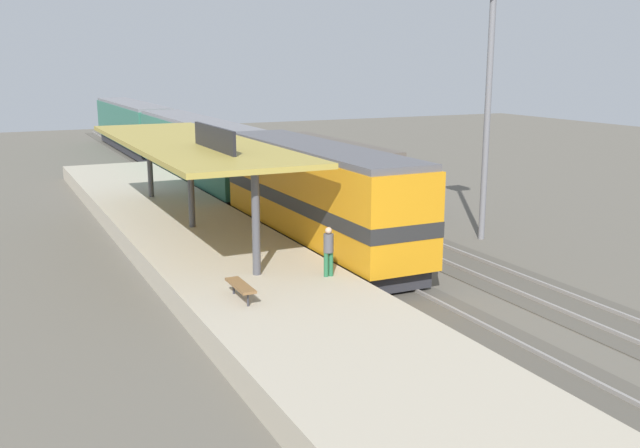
{
  "coord_description": "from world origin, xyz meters",
  "views": [
    {
      "loc": [
        -12.85,
        -30.21,
        8.05
      ],
      "look_at": [
        -1.38,
        -6.28,
        2.0
      ],
      "focal_mm": 40.34,
      "sensor_mm": 36.0,
      "label": 1
    }
  ],
  "objects": [
    {
      "name": "platform_bench",
      "position": [
        -6.0,
        -10.31,
        1.34
      ],
      "size": [
        0.44,
        1.7,
        0.5
      ],
      "color": "#333338",
      "rests_on": "platform"
    },
    {
      "name": "locomotive",
      "position": [
        0.0,
        -3.08,
        2.41
      ],
      "size": [
        2.93,
        14.43,
        4.44
      ],
      "color": "#28282D",
      "rests_on": "track_near"
    },
    {
      "name": "ground_plane",
      "position": [
        2.0,
        0.0,
        0.0
      ],
      "size": [
        120.0,
        120.0,
        0.0
      ],
      "primitive_type": "plane",
      "color": "#5B564C"
    },
    {
      "name": "track_far",
      "position": [
        4.6,
        0.0,
        0.03
      ],
      "size": [
        3.2,
        110.0,
        0.16
      ],
      "color": "#4E4941",
      "rests_on": "ground"
    },
    {
      "name": "freight_car",
      "position": [
        4.6,
        5.15,
        1.97
      ],
      "size": [
        2.8,
        12.0,
        3.54
      ],
      "color": "#28282D",
      "rests_on": "track_far"
    },
    {
      "name": "person_waiting",
      "position": [
        -2.48,
        -9.25,
        1.85
      ],
      "size": [
        0.34,
        0.34,
        1.71
      ],
      "color": "#23603D",
      "rests_on": "platform"
    },
    {
      "name": "platform",
      "position": [
        -4.6,
        0.0,
        0.45
      ],
      "size": [
        6.0,
        44.0,
        0.9
      ],
      "primitive_type": "cube",
      "color": "#A89E89",
      "rests_on": "ground"
    },
    {
      "name": "light_mast",
      "position": [
        7.8,
        -4.38,
        8.4
      ],
      "size": [
        1.1,
        1.1,
        11.7
      ],
      "color": "slate",
      "rests_on": "ground"
    },
    {
      "name": "station_canopy",
      "position": [
        -4.6,
        -0.09,
        4.53
      ],
      "size": [
        5.2,
        18.0,
        4.7
      ],
      "color": "#47474C",
      "rests_on": "platform"
    },
    {
      "name": "passenger_carriage_rear",
      "position": [
        0.0,
        35.72,
        2.31
      ],
      "size": [
        2.9,
        20.0,
        4.24
      ],
      "color": "#28282D",
      "rests_on": "track_near"
    },
    {
      "name": "passenger_carriage_front",
      "position": [
        0.0,
        14.92,
        2.31
      ],
      "size": [
        2.9,
        20.0,
        4.24
      ],
      "color": "#28282D",
      "rests_on": "track_near"
    },
    {
      "name": "track_near",
      "position": [
        0.0,
        0.0,
        0.03
      ],
      "size": [
        3.2,
        110.0,
        0.16
      ],
      "color": "#4E4941",
      "rests_on": "ground"
    }
  ]
}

